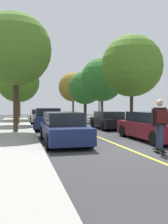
{
  "coord_description": "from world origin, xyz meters",
  "views": [
    {
      "loc": [
        -3.95,
        -8.68,
        1.64
      ],
      "look_at": [
        0.19,
        7.34,
        1.24
      ],
      "focal_mm": 38.97,
      "sensor_mm": 36.0,
      "label": 1
    }
  ],
  "objects_px": {
    "parked_car_left_nearest": "(63,128)",
    "street_tree_right_farthest": "(73,87)",
    "street_tree_right_far": "(85,88)",
    "street_tree_left_farthest": "(19,88)",
    "street_tree_left_nearest": "(15,49)",
    "street_tree_left_far": "(18,81)",
    "skateboarder": "(160,122)",
    "parked_car_left_near": "(47,119)",
    "street_tree_left_near": "(17,66)",
    "parked_car_left_far": "(40,116)",
    "streetlamp": "(99,91)",
    "street_tree_right_near": "(102,80)",
    "street_tree_right_nearest": "(132,66)",
    "parked_car_right_near": "(108,120)",
    "parked_car_right_nearest": "(152,126)",
    "skateboard": "(159,151)"
  },
  "relations": [
    {
      "from": "parked_car_left_nearest",
      "to": "street_tree_right_farthest",
      "type": "distance_m",
      "value": 29.37
    },
    {
      "from": "street_tree_right_far",
      "to": "street_tree_left_farthest",
      "type": "bearing_deg",
      "value": 147.95
    },
    {
      "from": "street_tree_left_farthest",
      "to": "street_tree_left_nearest",
      "type": "bearing_deg",
      "value": -90.0
    },
    {
      "from": "street_tree_left_nearest",
      "to": "street_tree_left_far",
      "type": "relative_size",
      "value": 1.04
    },
    {
      "from": "skateboarder",
      "to": "street_tree_right_farthest",
      "type": "bearing_deg",
      "value": 83.51
    },
    {
      "from": "street_tree_left_nearest",
      "to": "parked_car_left_near",
      "type": "bearing_deg",
      "value": 51.35
    },
    {
      "from": "parked_car_left_nearest",
      "to": "street_tree_left_near",
      "type": "relative_size",
      "value": 0.68
    },
    {
      "from": "parked_car_left_far",
      "to": "streetlamp",
      "type": "height_order",
      "value": "streetlamp"
    },
    {
      "from": "street_tree_left_near",
      "to": "street_tree_left_farthest",
      "type": "relative_size",
      "value": 1.13
    },
    {
      "from": "street_tree_left_nearest",
      "to": "street_tree_left_farthest",
      "type": "xyz_separation_m",
      "value": [
        0.0,
        21.71,
        -0.76
      ]
    },
    {
      "from": "street_tree_right_far",
      "to": "street_tree_right_near",
      "type": "bearing_deg",
      "value": -90.0
    },
    {
      "from": "street_tree_left_near",
      "to": "streetlamp",
      "type": "height_order",
      "value": "street_tree_left_near"
    },
    {
      "from": "street_tree_left_farthest",
      "to": "street_tree_right_nearest",
      "type": "height_order",
      "value": "street_tree_right_nearest"
    },
    {
      "from": "parked_car_left_near",
      "to": "skateboarder",
      "type": "relative_size",
      "value": 2.59
    },
    {
      "from": "parked_car_right_near",
      "to": "street_tree_right_far",
      "type": "xyz_separation_m",
      "value": [
        2.14,
        14.76,
        3.48
      ]
    },
    {
      "from": "parked_car_right_near",
      "to": "street_tree_right_farthest",
      "type": "xyz_separation_m",
      "value": [
        2.14,
        22.53,
        4.17
      ]
    },
    {
      "from": "parked_car_right_nearest",
      "to": "street_tree_left_nearest",
      "type": "height_order",
      "value": "street_tree_left_nearest"
    },
    {
      "from": "parked_car_right_near",
      "to": "streetlamp",
      "type": "bearing_deg",
      "value": 77.0
    },
    {
      "from": "parked_car_left_near",
      "to": "street_tree_right_far",
      "type": "distance_m",
      "value": 15.47
    },
    {
      "from": "parked_car_left_near",
      "to": "street_tree_right_near",
      "type": "relative_size",
      "value": 0.7
    },
    {
      "from": "street_tree_left_near",
      "to": "parked_car_left_near",
      "type": "bearing_deg",
      "value": -59.82
    },
    {
      "from": "parked_car_left_near",
      "to": "street_tree_right_farthest",
      "type": "relative_size",
      "value": 0.65
    },
    {
      "from": "street_tree_right_nearest",
      "to": "parked_car_left_near",
      "type": "bearing_deg",
      "value": 176.47
    },
    {
      "from": "street_tree_right_far",
      "to": "skateboard",
      "type": "xyz_separation_m",
      "value": [
        -3.59,
        -23.79,
        -4.02
      ]
    },
    {
      "from": "street_tree_right_nearest",
      "to": "street_tree_right_near",
      "type": "relative_size",
      "value": 1.06
    },
    {
      "from": "parked_car_left_nearest",
      "to": "skateboard",
      "type": "relative_size",
      "value": 5.23
    },
    {
      "from": "street_tree_left_far",
      "to": "skateboard",
      "type": "bearing_deg",
      "value": -76.64
    },
    {
      "from": "parked_car_right_nearest",
      "to": "streetlamp",
      "type": "distance_m",
      "value": 13.99
    },
    {
      "from": "skateboard",
      "to": "parked_car_right_nearest",
      "type": "bearing_deg",
      "value": 63.98
    },
    {
      "from": "street_tree_right_nearest",
      "to": "street_tree_right_farthest",
      "type": "relative_size",
      "value": 0.98
    },
    {
      "from": "street_tree_right_near",
      "to": "streetlamp",
      "type": "distance_m",
      "value": 1.25
    },
    {
      "from": "parked_car_left_near",
      "to": "street_tree_right_nearest",
      "type": "height_order",
      "value": "street_tree_right_nearest"
    },
    {
      "from": "parked_car_left_near",
      "to": "street_tree_left_nearest",
      "type": "distance_m",
      "value": 5.46
    },
    {
      "from": "street_tree_left_nearest",
      "to": "street_tree_left_near",
      "type": "bearing_deg",
      "value": 90.0
    },
    {
      "from": "street_tree_right_farthest",
      "to": "skateboard",
      "type": "distance_m",
      "value": 32.1
    },
    {
      "from": "street_tree_right_farthest",
      "to": "parked_car_right_near",
      "type": "bearing_deg",
      "value": -95.43
    },
    {
      "from": "skateboarder",
      "to": "street_tree_right_nearest",
      "type": "bearing_deg",
      "value": 69.79
    },
    {
      "from": "street_tree_right_near",
      "to": "skateboarder",
      "type": "distance_m",
      "value": 17.55
    },
    {
      "from": "street_tree_right_nearest",
      "to": "street_tree_right_farthest",
      "type": "xyz_separation_m",
      "value": [
        0.0,
        21.82,
        0.08
      ]
    },
    {
      "from": "street_tree_right_near",
      "to": "street_tree_right_farthest",
      "type": "xyz_separation_m",
      "value": [
        0.0,
        14.73,
        0.37
      ]
    },
    {
      "from": "streetlamp",
      "to": "street_tree_left_farthest",
      "type": "bearing_deg",
      "value": 123.09
    },
    {
      "from": "street_tree_right_nearest",
      "to": "streetlamp",
      "type": "xyz_separation_m",
      "value": [
        -0.39,
        6.87,
        -1.47
      ]
    },
    {
      "from": "parked_car_left_near",
      "to": "skateboard",
      "type": "distance_m",
      "value": 10.54
    },
    {
      "from": "parked_car_left_far",
      "to": "street_tree_left_farthest",
      "type": "xyz_separation_m",
      "value": [
        -2.14,
        12.26,
        3.57
      ]
    },
    {
      "from": "parked_car_left_near",
      "to": "street_tree_right_farthest",
      "type": "xyz_separation_m",
      "value": [
        6.43,
        21.43,
        4.06
      ]
    },
    {
      "from": "parked_car_left_nearest",
      "to": "parked_car_right_nearest",
      "type": "bearing_deg",
      "value": -3.09
    },
    {
      "from": "street_tree_left_farthest",
      "to": "street_tree_right_far",
      "type": "bearing_deg",
      "value": -32.05
    },
    {
      "from": "parked_car_right_near",
      "to": "skateboarder",
      "type": "height_order",
      "value": "skateboarder"
    },
    {
      "from": "street_tree_left_nearest",
      "to": "skateboarder",
      "type": "height_order",
      "value": "street_tree_left_nearest"
    },
    {
      "from": "parked_car_right_near",
      "to": "parked_car_right_nearest",
      "type": "bearing_deg",
      "value": -90.0
    }
  ]
}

